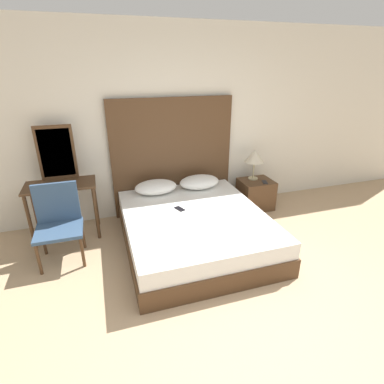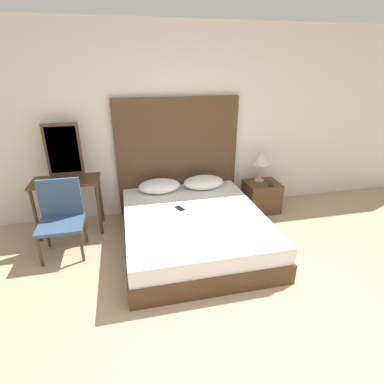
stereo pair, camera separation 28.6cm
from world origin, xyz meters
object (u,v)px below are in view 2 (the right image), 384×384
object	(u,v)px
vanity_desk	(67,190)
phone_on_nightstand	(271,184)
phone_on_bed	(180,208)
nightstand	(261,196)
bed	(194,229)
chair	(61,214)
table_lamp	(261,158)

from	to	relation	value
vanity_desk	phone_on_nightstand	bearing A→B (deg)	-2.20
phone_on_bed	nightstand	distance (m)	1.52
bed	nightstand	size ratio (longest dim) A/B	3.98
nightstand	chair	world-z (taller)	chair
vanity_desk	table_lamp	bearing A→B (deg)	1.72
phone_on_bed	vanity_desk	world-z (taller)	vanity_desk
table_lamp	chair	xyz separation A→B (m)	(-2.83, -0.57, -0.33)
table_lamp	vanity_desk	bearing A→B (deg)	-178.28
phone_on_bed	chair	bearing A→B (deg)	177.86
vanity_desk	chair	distance (m)	0.50
bed	nightstand	xyz separation A→B (m)	(1.26, 0.71, 0.02)
vanity_desk	phone_on_bed	bearing A→B (deg)	-20.71
table_lamp	vanity_desk	size ratio (longest dim) A/B	0.55
nightstand	table_lamp	bearing A→B (deg)	103.01
phone_on_bed	phone_on_nightstand	distance (m)	1.55
phone_on_bed	phone_on_nightstand	xyz separation A→B (m)	(1.49, 0.43, 0.03)
phone_on_bed	phone_on_nightstand	world-z (taller)	phone_on_nightstand
nightstand	vanity_desk	world-z (taller)	vanity_desk
phone_on_bed	chair	world-z (taller)	chair
bed	vanity_desk	size ratio (longest dim) A/B	2.34
table_lamp	phone_on_nightstand	bearing A→B (deg)	-62.81
phone_on_nightstand	chair	xyz separation A→B (m)	(-2.93, -0.37, 0.03)
bed	phone_on_bed	bearing A→B (deg)	130.13
nightstand	chair	xyz separation A→B (m)	(-2.85, -0.48, 0.27)
vanity_desk	chair	world-z (taller)	chair
bed	phone_on_bed	distance (m)	0.32
bed	phone_on_nightstand	size ratio (longest dim) A/B	12.25
phone_on_bed	chair	distance (m)	1.45
table_lamp	chair	distance (m)	2.91
bed	chair	distance (m)	1.63
bed	nightstand	distance (m)	1.45
nightstand	phone_on_nightstand	distance (m)	0.27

